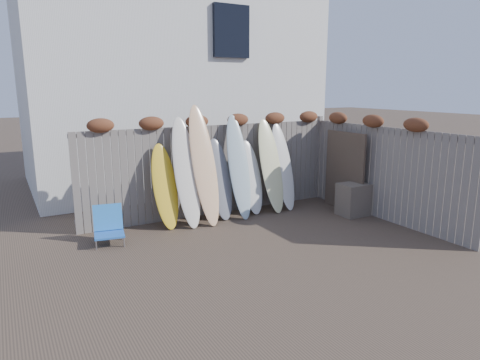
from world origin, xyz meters
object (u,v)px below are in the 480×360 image
beach_chair (109,226)px  lattice_panel (344,171)px  wooden_crate (353,199)px  surfboard_0 (165,186)px

beach_chair → lattice_panel: bearing=-4.8°
wooden_crate → surfboard_0: surfboard_0 is taller
wooden_crate → lattice_panel: (0.14, 0.47, 0.55)m
beach_chair → lattice_panel: (5.31, -0.44, 0.59)m
surfboard_0 → lattice_panel: bearing=-13.7°
lattice_panel → wooden_crate: bearing=-106.8°
beach_chair → surfboard_0: bearing=16.3°
beach_chair → surfboard_0: 1.39m
beach_chair → surfboard_0: (1.24, 0.36, 0.53)m
beach_chair → surfboard_0: surfboard_0 is taller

